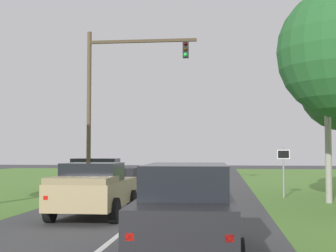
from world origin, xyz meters
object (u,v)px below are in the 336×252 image
object	(u,v)px
red_suv_near	(186,209)
pickup_truck_lead	(93,189)
keep_moving_sign	(284,165)
crossing_suv_far	(99,173)
utility_pole_right	(327,87)
traffic_light	(113,88)

from	to	relation	value
red_suv_near	pickup_truck_lead	xyz separation A→B (m)	(-3.59, 5.93, -0.07)
keep_moving_sign	crossing_suv_far	distance (m)	10.68
utility_pole_right	crossing_suv_far	bearing A→B (deg)	153.23
utility_pole_right	red_suv_near	bearing A→B (deg)	-114.74
pickup_truck_lead	crossing_suv_far	world-z (taller)	pickup_truck_lead
pickup_truck_lead	utility_pole_right	bearing A→B (deg)	32.05
keep_moving_sign	utility_pole_right	distance (m)	4.43
red_suv_near	crossing_suv_far	distance (m)	18.50
red_suv_near	crossing_suv_far	size ratio (longest dim) A/B	1.18
utility_pole_right	traffic_light	bearing A→B (deg)	154.67
traffic_light	utility_pole_right	world-z (taller)	utility_pole_right
crossing_suv_far	pickup_truck_lead	bearing A→B (deg)	-76.37
pickup_truck_lead	traffic_light	xyz separation A→B (m)	(-1.75, 10.60, 4.80)
red_suv_near	keep_moving_sign	xyz separation A→B (m)	(3.66, 13.71, 0.53)
pickup_truck_lead	keep_moving_sign	xyz separation A→B (m)	(7.24, 7.78, 0.60)
pickup_truck_lead	utility_pole_right	world-z (taller)	utility_pole_right
traffic_light	keep_moving_sign	bearing A→B (deg)	-17.38
utility_pole_right	keep_moving_sign	bearing A→B (deg)	126.45
crossing_suv_far	keep_moving_sign	bearing A→B (deg)	-20.07
red_suv_near	pickup_truck_lead	distance (m)	6.93
traffic_light	utility_pole_right	xyz separation A→B (m)	(10.64, -5.03, -0.73)
keep_moving_sign	crossing_suv_far	bearing A→B (deg)	159.93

